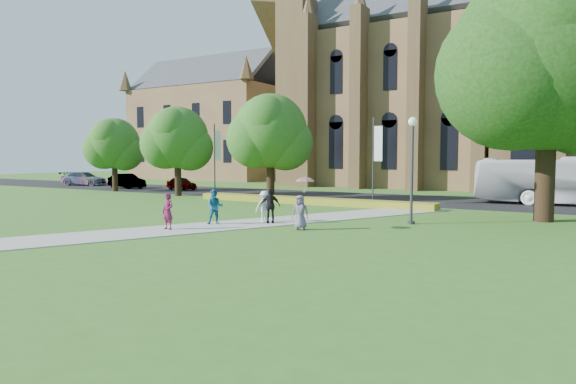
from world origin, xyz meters
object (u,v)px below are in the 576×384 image
Objects in this scene: tour_coach at (568,181)px; car_2 at (84,179)px; car_0 at (181,183)px; pedestrian_0 at (168,211)px; large_tree at (549,56)px; streetlamp at (412,157)px; car_1 at (127,181)px.

car_2 is (-48.41, -1.54, -0.88)m from tour_coach.
pedestrian_0 is (18.80, -21.09, 0.20)m from car_0.
tour_coach reaches higher than car_2.
car_2 is at bearing 149.71° from pedestrian_0.
large_tree is at bearing 173.64° from tour_coach.
pedestrian_0 is (-8.75, -7.76, -2.44)m from streetlamp.
large_tree reaches higher than car_1.
tour_coach is at bearing -105.00° from car_2.
car_1 reaches higher than car_0.
car_2 is at bearing 162.61° from streetlamp.
streetlamp is at bearing -140.71° from large_tree.
streetlamp is 8.73m from large_tree.
large_tree is at bearing -117.19° from car_2.
tour_coach is at bearing 58.45° from pedestrian_0.
pedestrian_0 reaches higher than car_2.
tour_coach reaches higher than car_0.
streetlamp is at bearing 154.49° from tour_coach.
tour_coach is (6.07, 14.79, -1.63)m from streetlamp.
tour_coach is 3.18× the size of car_0.
large_tree is at bearing 42.45° from pedestrian_0.
car_2 is 39.63m from pedestrian_0.
streetlamp is at bearing -124.20° from car_2.
tour_coach is 33.66m from car_0.
car_0 is (-33.05, 8.83, -7.71)m from large_tree.
car_1 is at bearing -115.48° from car_2.
pedestrian_0 reaches higher than car_0.
tour_coach is 40.02m from car_1.
streetlamp is 44.44m from car_2.
car_1 is (-39.91, -2.83, -0.89)m from tour_coach.
tour_coach is 7.28× the size of pedestrian_0.
streetlamp is 11.95m from pedestrian_0.
car_0 is at bearing 165.04° from large_tree.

